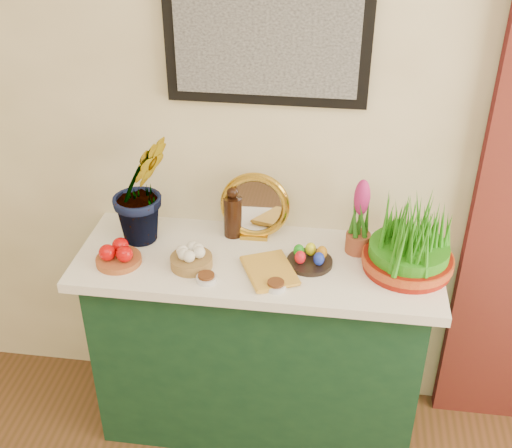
{
  "coord_description": "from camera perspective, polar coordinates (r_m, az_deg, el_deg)",
  "views": [
    {
      "loc": [
        0.28,
        -0.02,
        2.29
      ],
      "look_at": [
        -0.0,
        1.95,
        1.07
      ],
      "focal_mm": 45.0,
      "sensor_mm": 36.0,
      "label": 1
    }
  ],
  "objects": [
    {
      "name": "garlic_basket",
      "position": [
        2.42,
        -5.78,
        -3.03
      ],
      "size": [
        0.21,
        0.21,
        0.09
      ],
      "color": "olive",
      "rests_on": "tablecloth"
    },
    {
      "name": "spice_dish_right",
      "position": [
        2.31,
        1.77,
        -5.47
      ],
      "size": [
        0.08,
        0.08,
        0.03
      ],
      "color": "silver",
      "rests_on": "tablecloth"
    },
    {
      "name": "egg_plate",
      "position": [
        2.44,
        4.81,
        -3.04
      ],
      "size": [
        0.19,
        0.19,
        0.07
      ],
      "color": "black",
      "rests_on": "tablecloth"
    },
    {
      "name": "spice_dish_left",
      "position": [
        2.35,
        -4.44,
        -4.8
      ],
      "size": [
        0.08,
        0.08,
        0.03
      ],
      "color": "silver",
      "rests_on": "tablecloth"
    },
    {
      "name": "tablecloth",
      "position": [
        2.49,
        0.16,
        -3.33
      ],
      "size": [
        1.4,
        0.55,
        0.04
      ],
      "primitive_type": "cube",
      "color": "white",
      "rests_on": "sideboard"
    },
    {
      "name": "apple_bowl",
      "position": [
        2.48,
        -12.16,
        -2.68
      ],
      "size": [
        0.18,
        0.18,
        0.09
      ],
      "color": "#9D4E25",
      "rests_on": "tablecloth"
    },
    {
      "name": "sideboard",
      "position": [
        2.77,
        0.15,
        -10.92
      ],
      "size": [
        1.3,
        0.45,
        0.85
      ],
      "primitive_type": "cube",
      "color": "#163D21",
      "rests_on": "ground"
    },
    {
      "name": "hyacinth_pink",
      "position": [
        2.47,
        9.22,
        0.34
      ],
      "size": [
        0.1,
        0.1,
        0.31
      ],
      "color": "brown",
      "rests_on": "tablecloth"
    },
    {
      "name": "mirror",
      "position": [
        2.54,
        -0.1,
        1.55
      ],
      "size": [
        0.28,
        0.08,
        0.28
      ],
      "color": "gold",
      "rests_on": "tablecloth"
    },
    {
      "name": "hyacinth_green",
      "position": [
        2.49,
        -10.23,
        4.51
      ],
      "size": [
        0.38,
        0.38,
        0.59
      ],
      "primitive_type": "imported",
      "rotation": [
        0.0,
        0.0,
        0.71
      ],
      "color": "#256516",
      "rests_on": "tablecloth"
    },
    {
      "name": "wheatgrass_sabzeh",
      "position": [
        2.42,
        13.55,
        -1.47
      ],
      "size": [
        0.34,
        0.34,
        0.28
      ],
      "color": "maroon",
      "rests_on": "tablecloth"
    },
    {
      "name": "vinegar_cruet",
      "position": [
        2.57,
        -2.07,
        0.88
      ],
      "size": [
        0.08,
        0.08,
        0.22
      ],
      "color": "black",
      "rests_on": "tablecloth"
    },
    {
      "name": "book",
      "position": [
        2.36,
        -0.75,
        -4.49
      ],
      "size": [
        0.23,
        0.27,
        0.03
      ],
      "primitive_type": "imported",
      "rotation": [
        0.0,
        0.0,
        0.43
      ],
      "color": "gold",
      "rests_on": "tablecloth"
    }
  ]
}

